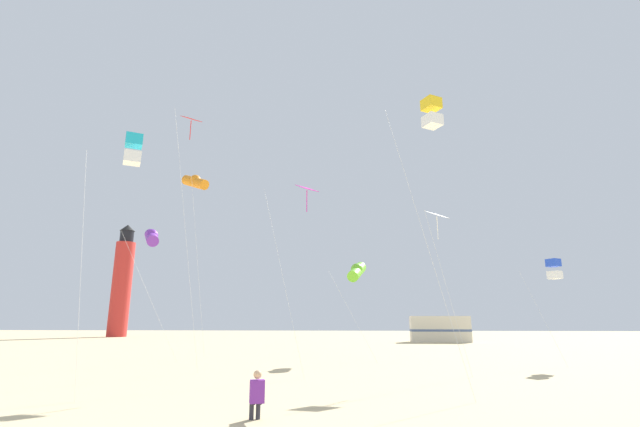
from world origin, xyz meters
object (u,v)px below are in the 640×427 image
(kite_diamond_scarlet, at_px, (191,130))
(lighthouse_distant, at_px, (122,283))
(kite_box_cyan, at_px, (133,150))
(kite_box_blue, at_px, (554,269))
(kite_tube_lime, at_px, (357,271))
(kite_tube_violet, at_px, (152,237))
(rv_van_cream, at_px, (440,329))
(kite_diamond_magenta, at_px, (305,195))
(kite_flyer_standing, at_px, (257,394))
(kite_tube_orange, at_px, (195,182))
(kite_box_gold, at_px, (432,113))
(kite_diamond_white, at_px, (437,220))

(kite_diamond_scarlet, bearing_deg, lighthouse_distant, 121.26)
(kite_box_cyan, bearing_deg, kite_box_blue, 29.26)
(kite_box_cyan, bearing_deg, kite_tube_lime, 56.32)
(kite_tube_violet, height_order, rv_van_cream, kite_tube_violet)
(kite_diamond_magenta, bearing_deg, kite_tube_violet, 152.41)
(kite_tube_violet, relative_size, kite_tube_lime, 1.34)
(kite_box_cyan, bearing_deg, kite_flyer_standing, -33.97)
(kite_tube_lime, bearing_deg, kite_diamond_magenta, -109.54)
(kite_box_blue, bearing_deg, kite_box_cyan, -150.74)
(kite_box_blue, bearing_deg, kite_diamond_magenta, -158.54)
(kite_tube_orange, distance_m, kite_tube_lime, 12.66)
(kite_tube_orange, height_order, kite_box_gold, kite_tube_orange)
(lighthouse_distant, bearing_deg, kite_tube_lime, -46.26)
(kite_box_blue, bearing_deg, kite_diamond_scarlet, -165.88)
(kite_diamond_white, distance_m, kite_diamond_magenta, 6.47)
(kite_flyer_standing, distance_m, kite_tube_violet, 19.24)
(kite_flyer_standing, distance_m, kite_box_gold, 11.94)
(kite_flyer_standing, distance_m, rv_van_cream, 42.00)
(kite_box_blue, xyz_separation_m, kite_box_gold, (-8.34, -10.26, 4.91))
(kite_diamond_white, bearing_deg, kite_tube_lime, 118.57)
(kite_diamond_scarlet, distance_m, kite_box_gold, 12.91)
(kite_box_blue, bearing_deg, kite_flyer_standing, -132.63)
(kite_diamond_magenta, bearing_deg, lighthouse_distant, 126.64)
(kite_box_gold, bearing_deg, kite_tube_violet, 146.86)
(kite_tube_orange, bearing_deg, kite_diamond_magenta, -41.54)
(kite_tube_orange, distance_m, lighthouse_distant, 43.58)
(kite_diamond_white, relative_size, rv_van_cream, 1.15)
(kite_flyer_standing, height_order, rv_van_cream, rv_van_cream)
(kite_tube_violet, xyz_separation_m, kite_diamond_scarlet, (3.96, -4.93, 4.82))
(kite_diamond_white, distance_m, rv_van_cream, 31.54)
(kite_tube_violet, bearing_deg, kite_flyer_standing, -55.95)
(kite_box_cyan, xyz_separation_m, kite_tube_lime, (8.49, 12.74, -3.27))
(kite_diamond_white, xyz_separation_m, kite_tube_lime, (-3.81, 6.99, -1.65))
(kite_box_blue, relative_size, rv_van_cream, 0.89)
(kite_flyer_standing, distance_m, kite_box_cyan, 10.70)
(kite_diamond_magenta, bearing_deg, kite_box_gold, -41.92)
(kite_box_gold, bearing_deg, lighthouse_distant, 127.98)
(kite_tube_violet, bearing_deg, kite_tube_lime, 8.01)
(kite_tube_violet, height_order, kite_box_gold, kite_box_gold)
(kite_diamond_magenta, xyz_separation_m, kite_tube_lime, (2.52, 7.10, -3.00))
(kite_flyer_standing, bearing_deg, kite_diamond_scarlet, -77.27)
(kite_diamond_magenta, xyz_separation_m, rv_van_cream, (11.80, 30.66, -6.94))
(kite_diamond_white, xyz_separation_m, kite_box_gold, (-0.92, -4.96, 3.10))
(kite_box_blue, xyz_separation_m, kite_tube_violet, (-23.91, -0.09, 2.18))
(kite_diamond_magenta, distance_m, kite_box_cyan, 8.22)
(kite_flyer_standing, xyz_separation_m, kite_tube_lime, (2.60, 16.71, 4.72))
(kite_tube_lime, bearing_deg, kite_box_blue, -8.58)
(kite_diamond_magenta, distance_m, kite_tube_violet, 11.51)
(kite_flyer_standing, bearing_deg, kite_tube_orange, -82.64)
(kite_tube_violet, relative_size, rv_van_cream, 1.24)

